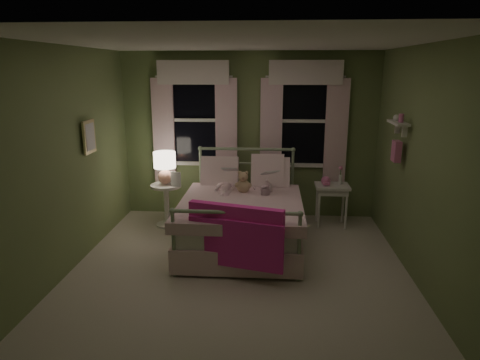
# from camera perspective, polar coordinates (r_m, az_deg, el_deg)

# --- Properties ---
(room_shell) EXTENTS (4.20, 4.20, 4.20)m
(room_shell) POSITION_cam_1_polar(r_m,az_deg,el_deg) (4.75, -0.19, 2.00)
(room_shell) COLOR beige
(room_shell) RESTS_ON ground
(bed) EXTENTS (1.58, 2.04, 1.18)m
(bed) POSITION_cam_1_polar(r_m,az_deg,el_deg) (5.80, 0.30, -5.12)
(bed) COLOR white
(bed) RESTS_ON ground
(pink_throw) EXTENTS (1.09, 0.42, 0.71)m
(pink_throw) POSITION_cam_1_polar(r_m,az_deg,el_deg) (4.77, -0.61, -6.61)
(pink_throw) COLOR #EC2E9E
(pink_throw) RESTS_ON bed
(child_left) EXTENTS (0.31, 0.22, 0.82)m
(child_left) POSITION_cam_1_polar(r_m,az_deg,el_deg) (6.07, -2.10, 1.70)
(child_left) COLOR #F7D1DD
(child_left) RESTS_ON bed
(child_right) EXTENTS (0.33, 0.26, 0.65)m
(child_right) POSITION_cam_1_polar(r_m,az_deg,el_deg) (6.05, 3.19, 0.85)
(child_right) COLOR #F7D1DD
(child_right) RESTS_ON bed
(book_left) EXTENTS (0.20, 0.12, 0.26)m
(book_left) POSITION_cam_1_polar(r_m,az_deg,el_deg) (5.83, -2.36, 0.99)
(book_left) COLOR beige
(book_left) RESTS_ON child_left
(book_right) EXTENTS (0.22, 0.17, 0.26)m
(book_right) POSITION_cam_1_polar(r_m,az_deg,el_deg) (5.80, 3.14, 0.48)
(book_right) COLOR beige
(book_right) RESTS_ON child_right
(teddy_bear) EXTENTS (0.23, 0.19, 0.32)m
(teddy_bear) POSITION_cam_1_polar(r_m,az_deg,el_deg) (5.94, 0.44, -0.45)
(teddy_bear) COLOR tan
(teddy_bear) RESTS_ON bed
(nightstand_left) EXTENTS (0.46, 0.46, 0.65)m
(nightstand_left) POSITION_cam_1_polar(r_m,az_deg,el_deg) (6.57, -9.79, -2.55)
(nightstand_left) COLOR white
(nightstand_left) RESTS_ON ground
(table_lamp) EXTENTS (0.33, 0.33, 0.49)m
(table_lamp) POSITION_cam_1_polar(r_m,az_deg,el_deg) (6.43, -9.99, 2.01)
(table_lamp) COLOR tan
(table_lamp) RESTS_ON nightstand_left
(book_nightstand) EXTENTS (0.22, 0.26, 0.02)m
(book_nightstand) POSITION_cam_1_polar(r_m,az_deg,el_deg) (6.41, -9.18, -0.74)
(book_nightstand) COLOR beige
(book_nightstand) RESTS_ON nightstand_left
(nightstand_right) EXTENTS (0.50, 0.40, 0.64)m
(nightstand_right) POSITION_cam_1_polar(r_m,az_deg,el_deg) (6.57, 12.16, -1.47)
(nightstand_right) COLOR white
(nightstand_right) RESTS_ON ground
(pink_toy) EXTENTS (0.14, 0.19, 0.14)m
(pink_toy) POSITION_cam_1_polar(r_m,az_deg,el_deg) (6.51, 11.37, -0.13)
(pink_toy) COLOR pink
(pink_toy) RESTS_ON nightstand_right
(bud_vase) EXTENTS (0.06, 0.06, 0.28)m
(bud_vase) POSITION_cam_1_polar(r_m,az_deg,el_deg) (6.58, 13.25, 0.64)
(bud_vase) COLOR white
(bud_vase) RESTS_ON nightstand_right
(window_left) EXTENTS (1.34, 0.13, 1.96)m
(window_left) POSITION_cam_1_polar(r_m,az_deg,el_deg) (6.79, -6.08, 8.53)
(window_left) COLOR black
(window_left) RESTS_ON room_shell
(window_right) EXTENTS (1.34, 0.13, 1.96)m
(window_right) POSITION_cam_1_polar(r_m,az_deg,el_deg) (6.70, 8.53, 8.37)
(window_right) COLOR black
(window_right) RESTS_ON room_shell
(wall_shelf) EXTENTS (0.15, 0.50, 0.60)m
(wall_shelf) POSITION_cam_1_polar(r_m,az_deg,el_deg) (5.60, 20.26, 5.37)
(wall_shelf) COLOR white
(wall_shelf) RESTS_ON room_shell
(framed_picture) EXTENTS (0.03, 0.32, 0.42)m
(framed_picture) POSITION_cam_1_polar(r_m,az_deg,el_deg) (5.77, -19.46, 5.45)
(framed_picture) COLOR beige
(framed_picture) RESTS_ON room_shell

